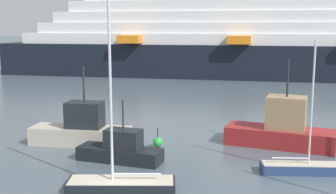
# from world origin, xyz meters

# --- Properties ---
(sailboat_1) EXTENTS (5.92, 2.69, 10.43)m
(sailboat_1) POSITION_xyz_m (-0.51, 1.86, 0.45)
(sailboat_1) COLOR black
(sailboat_1) RESTS_ON ground_plane
(sailboat_4) EXTENTS (4.85, 1.82, 7.78)m
(sailboat_4) POSITION_xyz_m (9.16, 6.23, 0.41)
(sailboat_4) COLOR navy
(sailboat_4) RESTS_ON ground_plane
(fishing_boat_0) EXTENTS (5.62, 2.37, 4.00)m
(fishing_boat_0) POSITION_xyz_m (-1.91, 6.29, 0.76)
(fishing_boat_0) COLOR black
(fishing_boat_0) RESTS_ON ground_plane
(fishing_boat_1) EXTENTS (7.91, 3.96, 6.28)m
(fishing_boat_1) POSITION_xyz_m (8.36, 11.75, 1.25)
(fishing_boat_1) COLOR maroon
(fishing_boat_1) RESTS_ON ground_plane
(fishing_boat_2) EXTENTS (7.29, 2.30, 5.70)m
(fishing_boat_2) POSITION_xyz_m (-5.84, 9.40, 1.10)
(fishing_boat_2) COLOR #BCB29E
(fishing_boat_2) RESTS_ON ground_plane
(channel_buoy_0) EXTENTS (0.71, 0.71, 1.42)m
(channel_buoy_0) POSITION_xyz_m (-0.31, 9.88, 0.36)
(channel_buoy_0) COLOR green
(channel_buoy_0) RESTS_ON ground_plane
(cruise_ship) EXTENTS (99.82, 16.10, 19.45)m
(cruise_ship) POSITION_xyz_m (12.86, 54.41, 6.26)
(cruise_ship) COLOR black
(cruise_ship) RESTS_ON ground_plane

